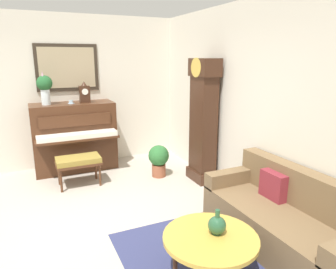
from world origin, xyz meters
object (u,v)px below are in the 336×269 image
(flower_vase, at_px, (45,86))
(teacup, at_px, (71,102))
(couch, at_px, (285,219))
(potted_plant, at_px, (159,159))
(green_jug, at_px, (217,225))
(mantel_clock, at_px, (85,93))
(piano, at_px, (75,137))
(coffee_table, at_px, (210,239))
(grandfather_clock, at_px, (203,124))
(piano_bench, at_px, (78,162))

(flower_vase, relative_size, teacup, 5.00)
(couch, distance_m, potted_plant, 2.50)
(flower_vase, height_order, green_jug, flower_vase)
(mantel_clock, distance_m, flower_vase, 0.67)
(piano, xyz_separation_m, coffee_table, (3.55, 0.67, -0.21))
(coffee_table, height_order, flower_vase, flower_vase)
(teacup, bearing_deg, coffee_table, 11.20)
(mantel_clock, xyz_separation_m, teacup, (0.03, -0.25, -0.15))
(coffee_table, distance_m, green_jug, 0.14)
(flower_vase, bearing_deg, potted_plant, 59.95)
(grandfather_clock, bearing_deg, couch, -4.32)
(flower_vase, bearing_deg, grandfather_clock, 58.17)
(green_jug, relative_size, potted_plant, 0.43)
(piano, bearing_deg, flower_vase, -89.71)
(grandfather_clock, relative_size, green_jug, 8.46)
(couch, relative_size, flower_vase, 3.28)
(grandfather_clock, height_order, green_jug, grandfather_clock)
(potted_plant, bearing_deg, piano_bench, -97.54)
(green_jug, bearing_deg, couch, 96.15)
(couch, height_order, flower_vase, flower_vase)
(piano, height_order, coffee_table, piano)
(coffee_table, distance_m, teacup, 3.68)
(grandfather_clock, distance_m, couch, 2.12)
(teacup, bearing_deg, grandfather_clock, 53.57)
(piano, xyz_separation_m, grandfather_clock, (1.42, 1.86, 0.34))
(coffee_table, distance_m, potted_plant, 2.64)
(coffee_table, height_order, green_jug, green_jug)
(piano_bench, bearing_deg, coffee_table, 15.26)
(piano, bearing_deg, mantel_clock, 89.32)
(flower_vase, xyz_separation_m, green_jug, (3.53, 1.18, -1.02))
(grandfather_clock, xyz_separation_m, coffee_table, (2.13, -1.18, -0.55))
(mantel_clock, distance_m, potted_plant, 1.78)
(couch, distance_m, teacup, 3.93)
(piano, relative_size, couch, 0.76)
(coffee_table, bearing_deg, flower_vase, -162.73)
(grandfather_clock, xyz_separation_m, teacup, (-1.39, -1.88, 0.30))
(mantel_clock, bearing_deg, piano, -90.68)
(couch, bearing_deg, potted_plant, -169.53)
(coffee_table, bearing_deg, potted_plant, 167.33)
(piano_bench, xyz_separation_m, teacup, (-0.76, 0.05, 0.86))
(mantel_clock, height_order, flower_vase, flower_vase)
(coffee_table, height_order, potted_plant, potted_plant)
(piano, height_order, green_jug, piano)
(teacup, distance_m, potted_plant, 1.84)
(couch, xyz_separation_m, flower_vase, (-3.43, -2.14, 1.24))
(piano, xyz_separation_m, potted_plant, (0.97, 1.25, -0.30))
(grandfather_clock, bearing_deg, mantel_clock, -131.00)
(green_jug, bearing_deg, piano, -168.05)
(green_jug, bearing_deg, flower_vase, -161.57)
(grandfather_clock, distance_m, teacup, 2.36)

